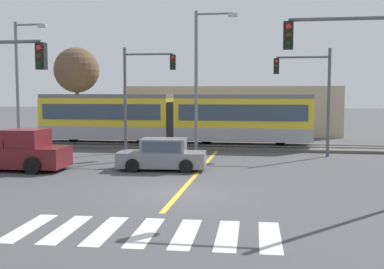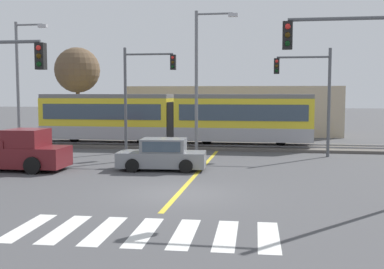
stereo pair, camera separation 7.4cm
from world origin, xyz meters
name	(u,v)px [view 2 (the right image)]	position (x,y,z in m)	size (l,w,h in m)	color
ground_plane	(179,194)	(0.00, 0.00, 0.00)	(200.00, 200.00, 0.00)	#474749
track_bed	(220,146)	(0.00, 15.04, 0.09)	(120.00, 4.00, 0.18)	#56514C
rail_near	(219,145)	(0.00, 14.32, 0.23)	(120.00, 0.08, 0.10)	#939399
rail_far	(221,143)	(0.00, 15.76, 0.23)	(120.00, 0.08, 0.10)	#939399
light_rail_tram	(174,117)	(-3.20, 15.03, 2.05)	(18.50, 2.64, 3.43)	#9E9EA3
crosswalk_stripe_0	(27,227)	(-3.30, -5.06, 0.00)	(0.56, 2.80, 0.01)	silver
crosswalk_stripe_1	(65,229)	(-2.20, -5.03, 0.00)	(0.56, 2.80, 0.01)	silver
crosswalk_stripe_2	(104,230)	(-1.10, -4.99, 0.00)	(0.56, 2.80, 0.01)	silver
crosswalk_stripe_3	(144,232)	(0.00, -4.96, 0.00)	(0.56, 2.80, 0.01)	silver
crosswalk_stripe_4	(184,234)	(1.10, -4.93, 0.00)	(0.56, 2.80, 0.01)	silver
crosswalk_stripe_5	(226,235)	(2.20, -4.90, 0.00)	(0.56, 2.80, 0.01)	silver
crosswalk_stripe_6	(269,237)	(3.30, -4.87, 0.00)	(0.56, 2.80, 0.01)	silver
lane_centre_line	(199,171)	(0.00, 5.04, 0.00)	(0.20, 16.00, 0.01)	gold
sedan_crossing	(162,155)	(-1.81, 5.27, 0.70)	(4.31, 2.13, 1.52)	gray
pickup_truck	(14,153)	(-8.84, 4.08, 0.84)	(5.42, 2.28, 1.98)	maroon
traffic_light_far_left	(141,84)	(-4.47, 11.39, 4.22)	(3.25, 0.38, 6.45)	#515459
traffic_light_far_right	(311,87)	(5.60, 11.42, 4.06)	(3.25, 0.38, 6.25)	#515459
traffic_light_near_right	(360,74)	(6.13, -1.03, 4.30)	(3.75, 0.38, 6.62)	#515459
street_lamp_west	(21,78)	(-12.60, 11.80, 4.68)	(2.20, 0.28, 8.22)	slate
street_lamp_centre	(201,73)	(-0.85, 11.58, 4.91)	(2.56, 0.28, 8.56)	slate
bare_tree_far_west	(77,70)	(-12.07, 19.82, 5.49)	(3.63, 3.63, 7.34)	brown
building_backdrop_far	(233,110)	(0.01, 26.30, 2.13)	(18.60, 6.00, 4.26)	tan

